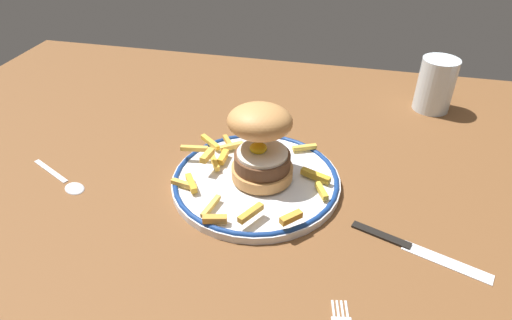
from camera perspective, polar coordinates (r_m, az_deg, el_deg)
The scene contains 7 objects.
ground_plane at distance 71.38cm, azimuth 2.20°, elevation -3.12°, with size 144.67×92.17×4.00cm, color brown.
dinner_plate at distance 67.51cm, azimuth 0.00°, elevation -2.62°, with size 25.77×25.77×1.60cm.
burger at distance 64.22cm, azimuth 0.64°, elevation 2.59°, with size 10.27×11.13×12.23cm.
fries_pile at distance 66.77cm, azimuth -2.20°, elevation -1.50°, with size 24.19×24.48×2.92cm.
water_glass at distance 93.29cm, azimuth 22.21°, elevation 8.70°, with size 6.97×6.97×10.40cm.
knife at distance 61.36cm, azimuth 19.02°, elevation -10.39°, with size 17.44×7.52×0.70cm.
spoon at distance 73.58cm, azimuth -23.12°, elevation -2.77°, with size 12.64×7.50×0.90cm.
Camera 1 is at (9.95, -55.25, 42.09)cm, focal length 30.82 mm.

